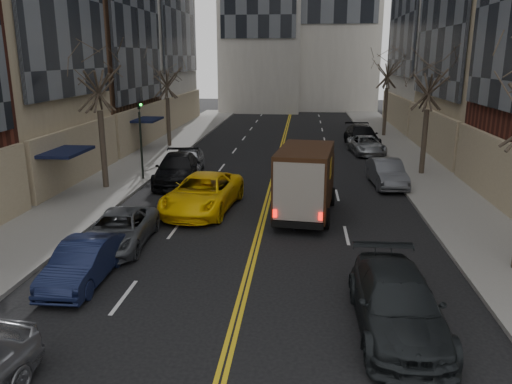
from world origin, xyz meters
TOP-DOWN VIEW (x-y plane):
  - sidewalk_left at (-9.00, 27.00)m, footprint 4.00×66.00m
  - sidewalk_right at (9.00, 27.00)m, footprint 4.00×66.00m
  - tree_lf_mid at (-8.80, 20.00)m, footprint 3.20×3.20m
  - tree_lf_far at (-8.80, 33.00)m, footprint 3.20×3.20m
  - tree_rt_mid at (8.80, 25.00)m, footprint 3.20×3.20m
  - tree_rt_far at (8.80, 40.00)m, footprint 3.20×3.20m
  - traffic_signal at (-7.39, 22.00)m, footprint 0.29×0.26m
  - ups_truck at (1.85, 16.43)m, footprint 2.84×5.96m
  - observer_sedan at (4.20, 6.90)m, footprint 2.21×5.27m
  - taxi at (-2.87, 16.78)m, footprint 3.35×6.18m
  - pedestrian at (1.47, 14.51)m, footprint 0.57×0.67m
  - parked_lf_b at (-5.10, 8.88)m, footprint 1.44×4.03m
  - parked_lf_c at (-5.10, 12.02)m, footprint 2.38×4.75m
  - parked_lf_d at (-5.32, 21.78)m, footprint 2.82×5.73m
  - parked_lf_e at (-5.33, 24.38)m, footprint 2.32×4.70m
  - parked_rt_a at (6.30, 22.21)m, footprint 1.83×4.50m
  - parked_rt_b at (6.30, 31.63)m, footprint 2.67×4.90m
  - parked_rt_c at (6.30, 34.93)m, footprint 2.66×5.77m

SIDE VIEW (x-z plane):
  - sidewalk_left at x=-9.00m, z-range 0.00..0.15m
  - sidewalk_right at x=9.00m, z-range 0.00..0.15m
  - parked_lf_c at x=-5.10m, z-range 0.00..1.29m
  - parked_rt_b at x=6.30m, z-range 0.00..1.30m
  - parked_lf_b at x=-5.10m, z-range 0.00..1.33m
  - parked_rt_a at x=6.30m, z-range 0.00..1.45m
  - observer_sedan at x=4.20m, z-range 0.00..1.52m
  - parked_lf_e at x=-5.33m, z-range 0.00..1.54m
  - pedestrian at x=1.47m, z-range 0.00..1.57m
  - parked_lf_d at x=-5.32m, z-range 0.00..1.60m
  - parked_rt_c at x=6.30m, z-range 0.00..1.63m
  - taxi at x=-2.87m, z-range 0.00..1.64m
  - ups_truck at x=1.85m, z-range 0.01..3.16m
  - traffic_signal at x=-7.39m, z-range 0.47..5.17m
  - tree_lf_far at x=-8.80m, z-range 1.97..10.08m
  - tree_rt_mid at x=8.80m, z-range 2.01..10.33m
  - tree_lf_mid at x=-8.80m, z-range 2.14..11.05m
  - tree_rt_far at x=8.80m, z-range 2.19..11.29m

